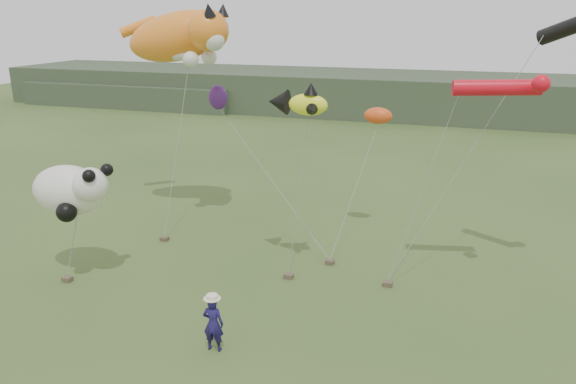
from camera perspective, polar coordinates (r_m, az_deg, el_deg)
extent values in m
plane|color=#385123|center=(18.13, -5.14, -15.54)|extent=(120.00, 120.00, 0.00)
cube|color=#2D3D28|center=(59.73, 12.08, 9.66)|extent=(90.00, 12.00, 4.00)
cube|color=#2D3D28|center=(67.12, -15.01, 9.65)|extent=(25.00, 8.00, 2.50)
imported|color=#1B154F|center=(17.69, -7.60, -13.14)|extent=(0.69, 0.48, 1.79)
cube|color=brown|center=(26.35, -12.43, -4.65)|extent=(0.35, 0.28, 0.18)
cube|color=brown|center=(22.24, 0.08, -8.53)|extent=(0.35, 0.28, 0.18)
cube|color=brown|center=(21.98, 10.09, -9.17)|extent=(0.35, 0.28, 0.18)
cube|color=brown|center=(23.59, -21.51, -8.25)|extent=(0.35, 0.28, 0.18)
cube|color=brown|center=(23.48, 4.27, -7.10)|extent=(0.35, 0.28, 0.18)
ellipsoid|color=orange|center=(27.61, -11.04, 15.27)|extent=(5.55, 3.32, 3.16)
sphere|color=orange|center=(25.79, -8.11, 15.94)|extent=(1.81, 1.81, 1.81)
cone|color=black|center=(25.19, -8.07, 17.85)|extent=(0.56, 0.69, 0.68)
cone|color=black|center=(26.02, -6.64, 17.89)|extent=(0.56, 0.65, 0.64)
sphere|color=silver|center=(25.35, -7.52, 15.02)|extent=(0.91, 0.91, 0.91)
ellipsoid|color=silver|center=(27.29, -10.87, 13.56)|extent=(1.77, 0.89, 0.55)
sphere|color=silver|center=(25.58, -9.84, 13.13)|extent=(0.71, 0.71, 0.71)
sphere|color=silver|center=(26.74, -8.02, 13.40)|extent=(0.71, 0.71, 0.71)
cylinder|color=orange|center=(29.63, -14.94, 15.93)|extent=(1.88, 1.37, 1.09)
ellipsoid|color=#F5FF25|center=(20.24, 2.05, 8.86)|extent=(1.46, 0.63, 0.79)
cone|color=black|center=(20.90, -1.03, 9.15)|extent=(0.73, 0.94, 0.93)
cone|color=black|center=(20.13, 2.35, 10.44)|extent=(0.52, 0.52, 0.41)
cone|color=black|center=(19.68, 2.50, 8.30)|extent=(0.55, 0.58, 0.41)
cone|color=black|center=(20.66, 3.28, 8.73)|extent=(0.55, 0.58, 0.41)
cylinder|color=red|center=(20.92, 20.43, 9.91)|extent=(3.02, 1.17, 0.61)
sphere|color=red|center=(20.51, 24.31, 10.00)|extent=(0.59, 0.59, 0.59)
ellipsoid|color=white|center=(22.92, -21.44, 0.17)|extent=(2.89, 1.93, 1.93)
sphere|color=white|center=(21.78, -19.45, 0.69)|extent=(1.29, 1.29, 1.29)
sphere|color=black|center=(21.14, -19.58, 1.54)|extent=(0.47, 0.47, 0.47)
sphere|color=black|center=(21.77, -17.93, 2.16)|extent=(0.47, 0.47, 0.47)
sphere|color=black|center=(22.12, -21.58, -1.91)|extent=(0.75, 0.75, 0.75)
sphere|color=black|center=(23.81, -22.45, -0.40)|extent=(0.75, 0.75, 0.75)
ellipsoid|color=#E34B19|center=(25.33, 9.13, 7.66)|extent=(1.26, 0.73, 0.73)
ellipsoid|color=#481B65|center=(28.43, -7.13, 9.51)|extent=(0.99, 0.66, 1.21)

